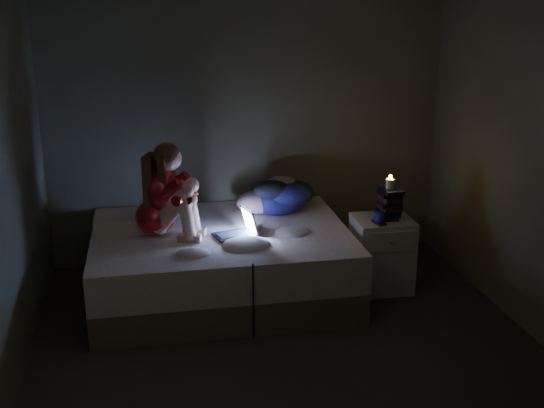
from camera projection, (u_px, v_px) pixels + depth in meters
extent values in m
cube|color=black|center=(292.00, 358.00, 4.62)|extent=(3.60, 3.80, 0.02)
cube|color=#606450|center=(248.00, 121.00, 6.00)|extent=(3.60, 0.02, 2.60)
cube|color=#606450|center=(407.00, 314.00, 2.43)|extent=(3.60, 0.02, 2.60)
cube|color=white|center=(122.00, 222.00, 5.40)|extent=(0.44, 0.31, 0.13)
cube|color=silver|center=(381.00, 254.00, 5.60)|extent=(0.48, 0.43, 0.63)
cylinder|color=beige|center=(390.00, 185.00, 5.44)|extent=(0.07, 0.07, 0.08)
cube|color=black|center=(379.00, 223.00, 5.39)|extent=(0.09, 0.15, 0.01)
sphere|color=navy|center=(379.00, 219.00, 5.37)|extent=(0.08, 0.08, 0.08)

